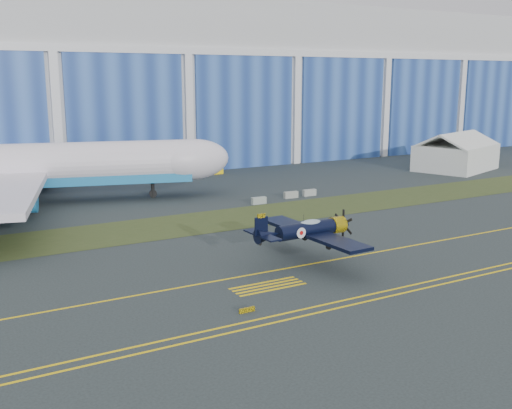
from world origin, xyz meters
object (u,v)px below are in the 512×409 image
tent (456,151)px  shipping_container (146,172)px  tug (216,170)px  warbird (306,230)px  jetliner (9,118)px

tent → shipping_container: (-51.58, 17.45, -2.23)m
shipping_container → tug: size_ratio=2.42×
warbird → jetliner: size_ratio=0.18×
jetliner → tent: (72.95, -6.84, -7.78)m
warbird → tug: bearing=71.1°
jetliner → tent: size_ratio=4.41×
shipping_container → jetliner: bearing=-163.0°
jetliner → tug: bearing=31.3°
warbird → shipping_container: 50.43m
shipping_container → tug: 12.28m
tent → tug: tent is taller
warbird → tug: 51.96m
warbird → tug: warbird is taller
tug → jetliner: bearing=-164.9°
warbird → jetliner: 44.60m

